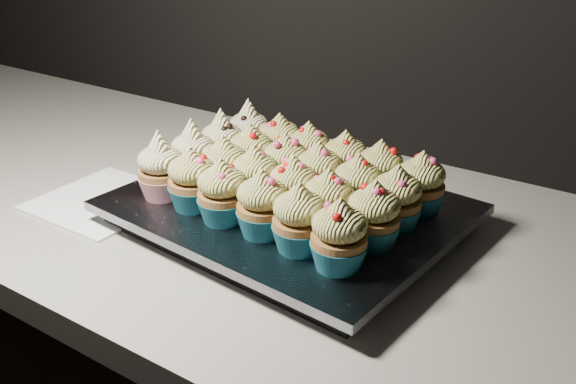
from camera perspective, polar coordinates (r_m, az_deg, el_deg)
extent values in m
cube|color=beige|center=(0.95, -5.85, -1.53)|extent=(2.44, 0.64, 0.04)
cube|color=white|center=(0.96, -16.00, -0.76)|extent=(0.18, 0.18, 0.00)
cube|color=black|center=(0.86, 0.00, -2.37)|extent=(0.42, 0.33, 0.02)
cube|color=silver|center=(0.85, 0.00, -1.35)|extent=(0.46, 0.37, 0.01)
cone|color=red|center=(0.87, -11.11, 0.52)|extent=(0.06, 0.06, 0.03)
ellipsoid|color=#F6E7AD|center=(0.86, -11.32, 2.82)|extent=(0.06, 0.06, 0.04)
cone|color=#F6E7AD|center=(0.85, -11.47, 4.57)|extent=(0.03, 0.03, 0.03)
cone|color=#1A687A|center=(0.84, -8.43, -0.44)|extent=(0.06, 0.06, 0.03)
ellipsoid|color=#DCD16F|center=(0.82, -8.59, 1.95)|extent=(0.06, 0.06, 0.04)
cone|color=#DCD16F|center=(0.81, -8.69, 3.45)|extent=(0.03, 0.03, 0.02)
cone|color=#1A687A|center=(0.80, -5.79, -1.61)|extent=(0.06, 0.06, 0.03)
ellipsoid|color=#DCD16F|center=(0.78, -5.91, 0.89)|extent=(0.06, 0.06, 0.04)
cone|color=#DCD16F|center=(0.77, -5.99, 2.45)|extent=(0.03, 0.03, 0.02)
cone|color=#1A687A|center=(0.76, -2.25, -2.75)|extent=(0.06, 0.06, 0.03)
ellipsoid|color=#DCD16F|center=(0.75, -2.30, -0.17)|extent=(0.06, 0.06, 0.04)
cone|color=#DCD16F|center=(0.74, -2.33, 1.45)|extent=(0.03, 0.03, 0.02)
cone|color=#1A687A|center=(0.73, 1.01, -4.10)|extent=(0.06, 0.06, 0.03)
ellipsoid|color=#DCD16F|center=(0.71, 1.03, -1.43)|extent=(0.06, 0.06, 0.04)
cone|color=#DCD16F|center=(0.70, 1.04, 0.25)|extent=(0.03, 0.03, 0.02)
cone|color=#1A687A|center=(0.70, 4.50, -5.64)|extent=(0.06, 0.06, 0.03)
ellipsoid|color=#DCD16F|center=(0.68, 4.61, -2.89)|extent=(0.06, 0.06, 0.04)
cone|color=#DCD16F|center=(0.67, 4.68, -1.15)|extent=(0.03, 0.03, 0.02)
cone|color=red|center=(0.91, -8.34, 1.76)|extent=(0.06, 0.06, 0.03)
ellipsoid|color=#F6E7AD|center=(0.90, -8.49, 4.00)|extent=(0.06, 0.06, 0.04)
cone|color=#F6E7AD|center=(0.89, -8.60, 5.68)|extent=(0.03, 0.03, 0.03)
cone|color=#1A687A|center=(0.87, -5.63, 0.74)|extent=(0.06, 0.06, 0.03)
ellipsoid|color=#DCD16F|center=(0.85, -5.74, 3.07)|extent=(0.06, 0.06, 0.04)
cone|color=#DCD16F|center=(0.85, -5.80, 4.51)|extent=(0.03, 0.03, 0.02)
cone|color=#1A687A|center=(0.83, -2.92, -0.24)|extent=(0.06, 0.06, 0.03)
ellipsoid|color=#DCD16F|center=(0.82, -2.98, 2.16)|extent=(0.06, 0.06, 0.04)
cone|color=#DCD16F|center=(0.81, -3.01, 3.66)|extent=(0.03, 0.03, 0.02)
cone|color=#1A687A|center=(0.80, 0.47, -1.27)|extent=(0.06, 0.06, 0.03)
ellipsoid|color=#DCD16F|center=(0.79, 0.48, 1.21)|extent=(0.06, 0.06, 0.04)
cone|color=#DCD16F|center=(0.78, 0.49, 2.77)|extent=(0.03, 0.03, 0.02)
cone|color=#1A687A|center=(0.77, 3.56, -2.58)|extent=(0.06, 0.06, 0.03)
ellipsoid|color=#DCD16F|center=(0.75, 3.64, -0.01)|extent=(0.06, 0.06, 0.04)
cone|color=#DCD16F|center=(0.74, 3.68, 1.60)|extent=(0.03, 0.03, 0.02)
cone|color=#1A687A|center=(0.74, 7.51, -3.77)|extent=(0.06, 0.06, 0.03)
ellipsoid|color=#DCD16F|center=(0.73, 7.68, -1.14)|extent=(0.06, 0.06, 0.04)
cone|color=#DCD16F|center=(0.72, 7.78, 0.51)|extent=(0.03, 0.03, 0.02)
cone|color=red|center=(0.95, -5.82, 2.84)|extent=(0.06, 0.06, 0.03)
ellipsoid|color=#F6E7AD|center=(0.93, -5.92, 5.00)|extent=(0.06, 0.06, 0.04)
cone|color=#F6E7AD|center=(0.92, -6.00, 6.63)|extent=(0.03, 0.03, 0.03)
cone|color=#1A687A|center=(0.91, -3.27, 2.00)|extent=(0.06, 0.06, 0.03)
ellipsoid|color=#DCD16F|center=(0.90, -3.33, 4.23)|extent=(0.06, 0.06, 0.04)
cone|color=#DCD16F|center=(0.89, -3.36, 5.62)|extent=(0.03, 0.03, 0.02)
cone|color=#1A687A|center=(0.87, -0.22, 1.03)|extent=(0.06, 0.06, 0.03)
ellipsoid|color=#DCD16F|center=(0.86, -0.23, 3.34)|extent=(0.06, 0.06, 0.04)
cone|color=#DCD16F|center=(0.85, -0.23, 4.78)|extent=(0.03, 0.03, 0.02)
cone|color=#1A687A|center=(0.85, 2.70, 0.13)|extent=(0.06, 0.06, 0.03)
ellipsoid|color=#DCD16F|center=(0.83, 2.75, 2.51)|extent=(0.06, 0.06, 0.04)
cone|color=#DCD16F|center=(0.82, 2.79, 3.99)|extent=(0.03, 0.03, 0.02)
cone|color=#1A687A|center=(0.81, 6.10, -1.08)|extent=(0.06, 0.06, 0.03)
ellipsoid|color=#DCD16F|center=(0.80, 6.22, 1.37)|extent=(0.06, 0.06, 0.04)
cone|color=#DCD16F|center=(0.79, 6.30, 2.90)|extent=(0.03, 0.03, 0.02)
cone|color=#1A687A|center=(0.79, 9.46, -2.21)|extent=(0.06, 0.06, 0.03)
ellipsoid|color=#DCD16F|center=(0.77, 9.66, 0.31)|extent=(0.06, 0.06, 0.04)
cone|color=#DCD16F|center=(0.76, 9.78, 1.88)|extent=(0.03, 0.03, 0.02)
cone|color=red|center=(0.99, -3.45, 3.90)|extent=(0.06, 0.06, 0.03)
ellipsoid|color=#F6E7AD|center=(0.97, -3.51, 5.98)|extent=(0.06, 0.06, 0.04)
cone|color=#F6E7AD|center=(0.97, -3.55, 7.55)|extent=(0.03, 0.03, 0.03)
cone|color=#1A687A|center=(0.95, -0.72, 3.06)|extent=(0.06, 0.06, 0.03)
ellipsoid|color=#DCD16F|center=(0.94, -0.73, 5.21)|extent=(0.06, 0.06, 0.04)
cone|color=#DCD16F|center=(0.93, -0.74, 6.55)|extent=(0.03, 0.03, 0.02)
cone|color=#1A687A|center=(0.92, 1.81, 2.21)|extent=(0.06, 0.06, 0.03)
ellipsoid|color=#DCD16F|center=(0.90, 1.84, 4.43)|extent=(0.06, 0.06, 0.04)
cone|color=#DCD16F|center=(0.89, 1.86, 5.81)|extent=(0.03, 0.03, 0.02)
cone|color=#1A687A|center=(0.89, 5.01, 1.28)|extent=(0.06, 0.06, 0.03)
ellipsoid|color=#DCD16F|center=(0.87, 5.10, 3.57)|extent=(0.06, 0.06, 0.04)
cone|color=#DCD16F|center=(0.86, 5.16, 4.99)|extent=(0.03, 0.03, 0.02)
cone|color=#1A687A|center=(0.86, 8.06, 0.35)|extent=(0.06, 0.06, 0.03)
ellipsoid|color=#DCD16F|center=(0.84, 8.22, 2.69)|extent=(0.06, 0.06, 0.04)
cone|color=#DCD16F|center=(0.84, 8.31, 4.14)|extent=(0.03, 0.03, 0.02)
cone|color=#1A687A|center=(0.83, 11.57, -0.81)|extent=(0.06, 0.06, 0.03)
ellipsoid|color=#DCD16F|center=(0.82, 11.79, 1.59)|extent=(0.06, 0.06, 0.04)
cone|color=#DCD16F|center=(0.81, 11.93, 3.08)|extent=(0.03, 0.03, 0.02)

